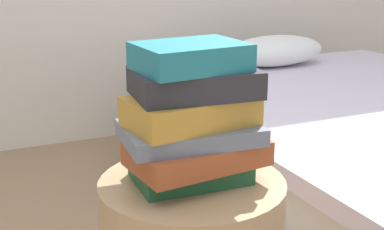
{
  "coord_description": "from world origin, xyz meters",
  "views": [
    {
      "loc": [
        -0.46,
        -1.03,
        1.06
      ],
      "look_at": [
        0.0,
        0.0,
        0.71
      ],
      "focal_mm": 51.58,
      "sensor_mm": 36.0,
      "label": 1
    }
  ],
  "objects": [
    {
      "name": "book_charcoal",
      "position": [
        0.01,
        0.01,
        0.78
      ],
      "size": [
        0.27,
        0.2,
        0.06
      ],
      "primitive_type": "cube",
      "rotation": [
        0.0,
        0.0,
        -0.08
      ],
      "color": "#28282D",
      "rests_on": "book_ochre"
    },
    {
      "name": "book_teal",
      "position": [
        0.0,
        0.01,
        0.84
      ],
      "size": [
        0.23,
        0.18,
        0.06
      ],
      "primitive_type": "cube",
      "rotation": [
        0.0,
        0.0,
        0.08
      ],
      "color": "#1E727F",
      "rests_on": "book_charcoal"
    },
    {
      "name": "book_ochre",
      "position": [
        0.0,
        0.01,
        0.72
      ],
      "size": [
        0.29,
        0.19,
        0.06
      ],
      "primitive_type": "cube",
      "rotation": [
        0.0,
        0.0,
        0.12
      ],
      "color": "#B7842D",
      "rests_on": "book_slate"
    },
    {
      "name": "bed",
      "position": [
        1.13,
        0.63,
        0.23
      ],
      "size": [
        1.57,
        2.03,
        0.62
      ],
      "rotation": [
        0.0,
        0.0,
        0.02
      ],
      "color": "#2D2D33",
      "rests_on": "ground_plane"
    },
    {
      "name": "book_slate",
      "position": [
        0.0,
        0.01,
        0.67
      ],
      "size": [
        0.31,
        0.22,
        0.04
      ],
      "primitive_type": "cube",
      "rotation": [
        0.0,
        0.0,
        -0.08
      ],
      "color": "slate",
      "rests_on": "book_rust"
    },
    {
      "name": "book_rust",
      "position": [
        0.01,
        -0.01,
        0.63
      ],
      "size": [
        0.31,
        0.21,
        0.05
      ],
      "primitive_type": "cube",
      "rotation": [
        0.0,
        0.0,
        0.11
      ],
      "color": "#994723",
      "rests_on": "book_forest"
    },
    {
      "name": "book_forest",
      "position": [
        0.0,
        0.01,
        0.58
      ],
      "size": [
        0.25,
        0.17,
        0.04
      ],
      "primitive_type": "cube",
      "rotation": [
        0.0,
        0.0,
        -0.04
      ],
      "color": "#1E512D",
      "rests_on": "side_table"
    }
  ]
}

